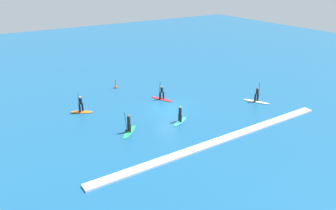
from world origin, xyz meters
TOP-DOWN VIEW (x-y plane):
  - ground_plane at (0.00, 0.00)m, footprint 120.00×120.00m
  - surfer_on_green_board at (-6.12, -2.62)m, footprint 2.51×2.41m
  - surfer_on_red_board at (0.98, 2.86)m, footprint 1.83×3.00m
  - surfer_on_orange_board at (-8.36, 4.39)m, footprint 2.43×1.94m
  - surfer_on_white_board at (9.84, -3.85)m, footprint 1.96×3.02m
  - surfer_on_teal_board at (-0.75, -3.39)m, footprint 2.46×1.63m
  - marker_buoy at (-1.92, 9.60)m, footprint 0.39×0.39m
  - wave_crest at (0.00, -8.69)m, footprint 25.55×0.90m

SIDE VIEW (x-z plane):
  - ground_plane at x=0.00m, z-range 0.00..0.00m
  - wave_crest at x=0.00m, z-range 0.00..0.18m
  - marker_buoy at x=-1.92m, z-range -0.44..0.83m
  - surfer_on_red_board at x=0.98m, z-range -0.73..1.59m
  - surfer_on_white_board at x=9.84m, z-range -0.75..1.64m
  - surfer_on_orange_board at x=-8.36m, z-range -0.70..1.65m
  - surfer_on_green_board at x=-6.12m, z-range -0.58..1.55m
  - surfer_on_teal_board at x=-0.75m, z-range -0.37..1.36m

